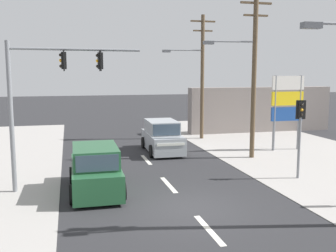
% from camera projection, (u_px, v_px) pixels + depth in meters
% --- Properties ---
extents(ground_plane, '(140.00, 140.00, 0.00)m').
position_uv_depth(ground_plane, '(189.00, 208.00, 13.95)').
color(ground_plane, '#28282B').
extents(lane_dash_near, '(0.20, 2.40, 0.01)m').
position_uv_depth(lane_dash_near, '(209.00, 230.00, 12.02)').
color(lane_dash_near, silver).
rests_on(lane_dash_near, ground).
extents(lane_dash_mid, '(0.20, 2.40, 0.01)m').
position_uv_depth(lane_dash_mid, '(169.00, 185.00, 16.83)').
color(lane_dash_mid, silver).
rests_on(lane_dash_mid, ground).
extents(lane_dash_far, '(0.20, 2.40, 0.01)m').
position_uv_depth(lane_dash_far, '(146.00, 160.00, 21.63)').
color(lane_dash_far, silver).
rests_on(lane_dash_far, ground).
extents(utility_pole_midground_right, '(3.78, 0.55, 8.92)m').
position_uv_depth(utility_pole_midground_right, '(252.00, 72.00, 21.50)').
color(utility_pole_midground_right, brown).
rests_on(utility_pole_midground_right, ground).
extents(utility_pole_background_right, '(3.78, 0.50, 8.77)m').
position_uv_depth(utility_pole_background_right, '(200.00, 73.00, 27.90)').
color(utility_pole_background_right, brown).
rests_on(utility_pole_background_right, ground).
extents(traffic_signal_mast, '(5.28, 0.52, 6.00)m').
position_uv_depth(traffic_signal_mast, '(44.00, 88.00, 15.63)').
color(traffic_signal_mast, slate).
rests_on(traffic_signal_mast, ground).
extents(pedestal_signal_right_kerb, '(0.44, 0.31, 3.56)m').
position_uv_depth(pedestal_signal_right_kerb, '(300.00, 126.00, 17.50)').
color(pedestal_signal_right_kerb, slate).
rests_on(pedestal_signal_right_kerb, ground).
extents(shopping_plaza_sign, '(2.10, 0.16, 4.60)m').
position_uv_depth(shopping_plaza_sign, '(287.00, 102.00, 23.94)').
color(shopping_plaza_sign, slate).
rests_on(shopping_plaza_sign, ground).
extents(shopfront_wall_far, '(12.00, 1.00, 3.60)m').
position_uv_depth(shopfront_wall_far, '(261.00, 109.00, 31.74)').
color(shopfront_wall_far, gray).
rests_on(shopfront_wall_far, ground).
extents(suv_oncoming_near, '(2.09, 4.56, 1.90)m').
position_uv_depth(suv_oncoming_near, '(95.00, 170.00, 15.75)').
color(suv_oncoming_near, '#235633').
rests_on(suv_oncoming_near, ground).
extents(suv_oncoming_mid, '(2.15, 4.58, 1.90)m').
position_uv_depth(suv_oncoming_mid, '(162.00, 137.00, 23.74)').
color(suv_oncoming_mid, '#A3A8AD').
rests_on(suv_oncoming_mid, ground).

